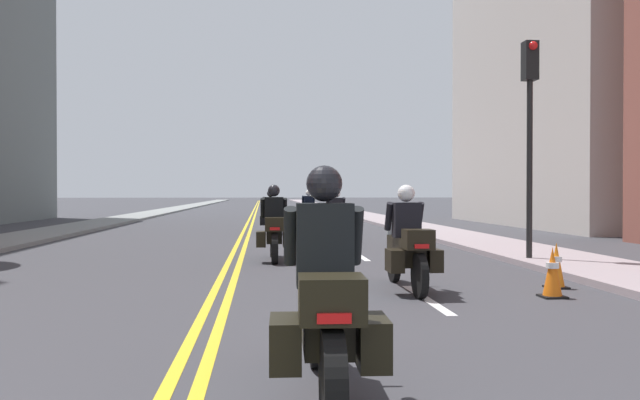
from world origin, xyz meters
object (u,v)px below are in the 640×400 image
motorcycle_2 (274,230)px  motorcycle_5 (309,211)px  traffic_light_near (530,109)px  motorcycle_0 (325,308)px  traffic_cone_1 (556,265)px  motorcycle_1 (408,247)px  motorcycle_3 (337,220)px  motorcycle_4 (271,216)px  traffic_cone_0 (552,272)px

motorcycle_2 → motorcycle_5: bearing=82.5°
motorcycle_5 → traffic_light_near: traffic_light_near is taller
motorcycle_0 → traffic_cone_1: (4.07, 4.89, -0.31)m
motorcycle_2 → motorcycle_1: bearing=-66.3°
motorcycle_0 → motorcycle_5: bearing=88.0°
motorcycle_5 → motorcycle_1: bearing=-89.3°
motorcycle_3 → traffic_cone_1: bearing=-77.1°
motorcycle_2 → motorcycle_4: motorcycle_2 is taller
motorcycle_1 → traffic_light_near: traffic_light_near is taller
motorcycle_0 → traffic_cone_1: bearing=52.2°
motorcycle_5 → traffic_cone_0: (2.01, -19.17, -0.29)m
motorcycle_5 → motorcycle_4: bearing=-108.4°
motorcycle_0 → traffic_cone_0: motorcycle_0 is taller
motorcycle_3 → motorcycle_4: (-1.89, 4.01, -0.02)m
motorcycle_2 → traffic_cone_0: (3.80, -5.08, -0.30)m
traffic_light_near → traffic_cone_1: bearing=-107.1°
motorcycle_4 → motorcycle_5: (1.75, 5.17, 0.00)m
motorcycle_5 → traffic_cone_0: 19.28m
motorcycle_0 → traffic_light_near: bearing=60.1°
traffic_cone_0 → motorcycle_1: bearing=157.8°
motorcycle_3 → traffic_cone_0: (1.86, -9.99, -0.30)m
motorcycle_3 → traffic_cone_0: bearing=-80.8°
motorcycle_4 → motorcycle_5: size_ratio=1.00×
motorcycle_4 → traffic_cone_1: bearing=-72.1°
motorcycle_1 → traffic_light_near: size_ratio=0.49×
motorcycle_1 → motorcycle_5: (-0.13, 18.40, -0.02)m
motorcycle_3 → motorcycle_2: bearing=-112.9°
motorcycle_2 → motorcycle_5: size_ratio=0.95×
motorcycle_2 → traffic_light_near: 5.92m
traffic_cone_1 → traffic_light_near: 4.43m
motorcycle_0 → traffic_light_near: 9.92m
motorcycle_4 → motorcycle_2: bearing=-90.1°
motorcycle_0 → motorcycle_1: size_ratio=0.98×
motorcycle_1 → motorcycle_4: size_ratio=1.01×
motorcycle_2 → motorcycle_4: size_ratio=0.95×
motorcycle_0 → traffic_cone_0: size_ratio=3.12×
motorcycle_2 → traffic_cone_0: 6.35m
motorcycle_3 → traffic_cone_1: (2.32, -9.17, -0.30)m
motorcycle_2 → traffic_cone_1: bearing=-45.3°
motorcycle_2 → traffic_cone_1: (4.25, -4.26, -0.30)m
traffic_cone_0 → traffic_light_near: traffic_light_near is taller
motorcycle_2 → traffic_cone_1: size_ratio=3.00×
traffic_cone_1 → motorcycle_5: bearing=97.6°
traffic_cone_0 → traffic_light_near: bearing=70.3°
motorcycle_5 → traffic_light_near: 15.70m
motorcycle_2 → traffic_cone_0: bearing=-53.5°
motorcycle_1 → motorcycle_2: (-1.92, 4.32, -0.01)m
motorcycle_0 → motorcycle_3: motorcycle_0 is taller
motorcycle_1 → motorcycle_4: 13.36m
motorcycle_0 → motorcycle_5: motorcycle_0 is taller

